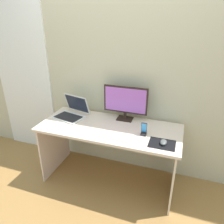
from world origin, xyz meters
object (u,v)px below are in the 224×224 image
at_px(laptop, 72,112).
at_px(monitor, 125,102).
at_px(keyboard_external, 112,136).
at_px(mouse, 163,142).
at_px(phone_in_dock, 144,131).

bearing_deg(laptop, monitor, 11.96).
bearing_deg(keyboard_external, mouse, 6.62).
bearing_deg(monitor, keyboard_external, -92.48).
relative_size(monitor, laptop, 1.26).
bearing_deg(laptop, keyboard_external, -25.45).
xyz_separation_m(laptop, mouse, (1.12, -0.27, -0.03)).
distance_m(laptop, keyboard_external, 0.68).
bearing_deg(keyboard_external, phone_in_dock, 28.66).
distance_m(laptop, phone_in_dock, 0.92).
height_order(monitor, phone_in_dock, monitor).
bearing_deg(monitor, phone_in_dock, -45.60).
distance_m(keyboard_external, phone_in_dock, 0.33).
height_order(laptop, phone_in_dock, laptop).
relative_size(monitor, mouse, 5.10).
height_order(laptop, mouse, laptop).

